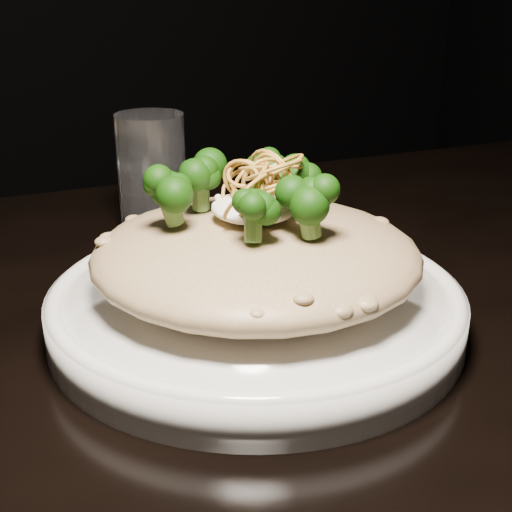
# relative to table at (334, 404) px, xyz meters

# --- Properties ---
(table) EXTENTS (1.10, 0.80, 0.75)m
(table) POSITION_rel_table_xyz_m (0.00, 0.00, 0.00)
(table) COLOR black
(table) RESTS_ON ground
(plate) EXTENTS (0.29, 0.29, 0.03)m
(plate) POSITION_rel_table_xyz_m (-0.07, -0.00, 0.10)
(plate) COLOR white
(plate) RESTS_ON table
(risotto) EXTENTS (0.23, 0.23, 0.05)m
(risotto) POSITION_rel_table_xyz_m (-0.07, 0.00, 0.14)
(risotto) COLOR brown
(risotto) RESTS_ON plate
(broccoli) EXTENTS (0.12, 0.12, 0.05)m
(broccoli) POSITION_rel_table_xyz_m (-0.07, 0.01, 0.19)
(broccoli) COLOR black
(broccoli) RESTS_ON risotto
(cheese) EXTENTS (0.06, 0.06, 0.02)m
(cheese) POSITION_rel_table_xyz_m (-0.07, 0.01, 0.17)
(cheese) COLOR white
(cheese) RESTS_ON risotto
(shallots) EXTENTS (0.06, 0.06, 0.04)m
(shallots) POSITION_rel_table_xyz_m (-0.06, 0.00, 0.20)
(shallots) COLOR #8F5F1E
(shallots) RESTS_ON cheese
(drinking_glass) EXTENTS (0.08, 0.08, 0.11)m
(drinking_glass) POSITION_rel_table_xyz_m (-0.08, 0.23, 0.14)
(drinking_glass) COLOR white
(drinking_glass) RESTS_ON table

